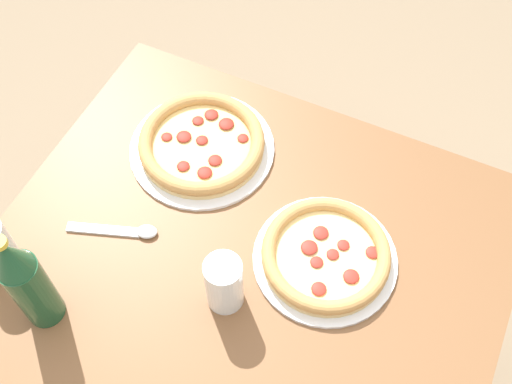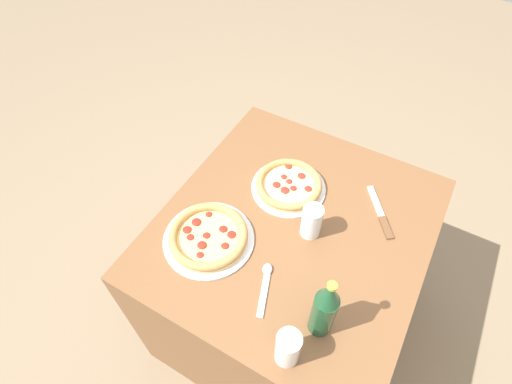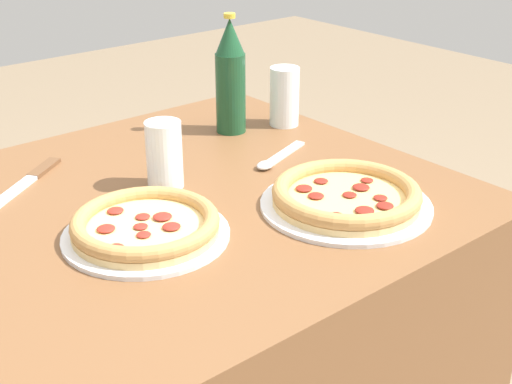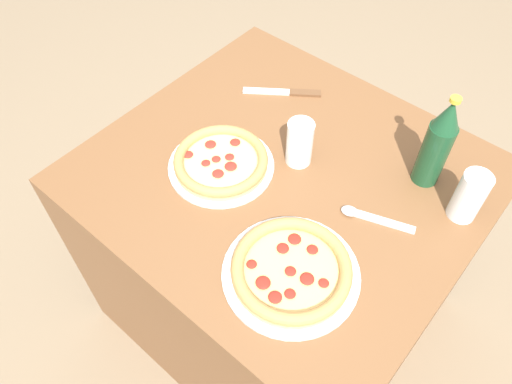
% 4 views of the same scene
% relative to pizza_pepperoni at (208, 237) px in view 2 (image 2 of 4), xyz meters
% --- Properties ---
extents(ground_plane, '(8.00, 8.00, 0.00)m').
position_rel_pizza_pepperoni_xyz_m(ground_plane, '(0.20, -0.22, -0.80)').
color(ground_plane, '#847056').
extents(table, '(0.96, 0.89, 0.78)m').
position_rel_pizza_pepperoni_xyz_m(table, '(0.20, -0.22, -0.41)').
color(table, brown).
rests_on(table, ground_plane).
extents(pizza_pepperoni, '(0.31, 0.31, 0.04)m').
position_rel_pizza_pepperoni_xyz_m(pizza_pepperoni, '(0.00, 0.00, 0.00)').
color(pizza_pepperoni, silver).
rests_on(pizza_pepperoni, table).
extents(pizza_veggie, '(0.27, 0.27, 0.04)m').
position_rel_pizza_pepperoni_xyz_m(pizza_veggie, '(0.33, -0.13, -0.00)').
color(pizza_veggie, silver).
rests_on(pizza_veggie, table).
extents(glass_water, '(0.07, 0.07, 0.13)m').
position_rel_pizza_pepperoni_xyz_m(glass_water, '(0.20, -0.28, 0.04)').
color(glass_water, white).
rests_on(glass_water, table).
extents(glass_cola, '(0.07, 0.07, 0.14)m').
position_rel_pizza_pepperoni_xyz_m(glass_cola, '(-0.21, -0.40, 0.04)').
color(glass_cola, white).
rests_on(glass_cola, table).
extents(beer_bottle, '(0.07, 0.07, 0.27)m').
position_rel_pizza_pepperoni_xyz_m(beer_bottle, '(-0.09, -0.44, 0.11)').
color(beer_bottle, '#194728').
rests_on(beer_bottle, table).
extents(knife, '(0.20, 0.16, 0.01)m').
position_rel_pizza_pepperoni_xyz_m(knife, '(0.38, -0.47, -0.02)').
color(knife, brown).
rests_on(knife, table).
extents(spoon, '(0.18, 0.08, 0.01)m').
position_rel_pizza_pepperoni_xyz_m(spoon, '(-0.04, -0.24, -0.02)').
color(spoon, silver).
rests_on(spoon, table).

